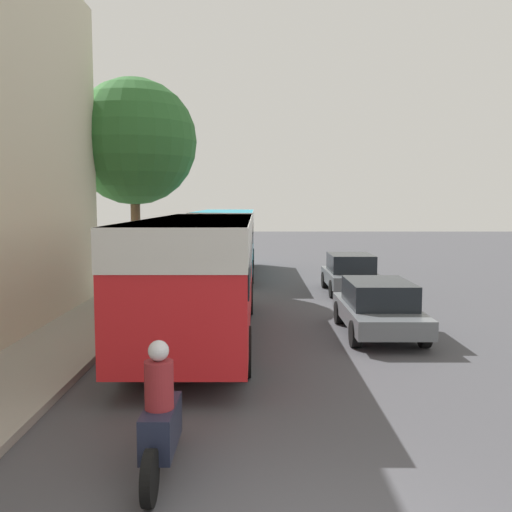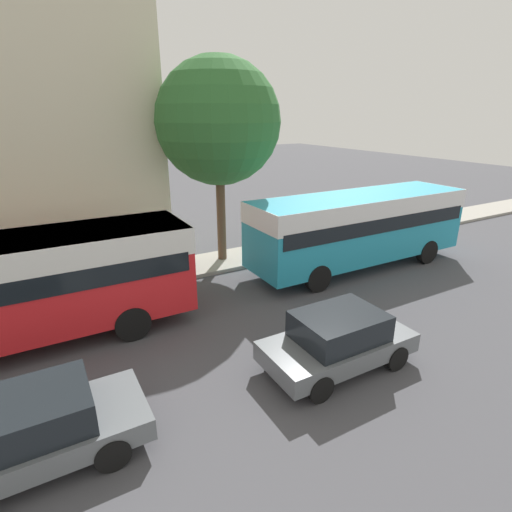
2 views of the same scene
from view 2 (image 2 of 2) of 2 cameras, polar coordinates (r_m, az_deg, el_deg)
building_midblock at (r=18.59m, az=-30.55°, el=13.99°), size 5.93×9.76×9.95m
bus_following at (r=16.47m, az=14.56°, el=4.87°), size 2.59×9.34×2.99m
car_crossing at (r=10.23m, az=11.66°, el=-11.58°), size 1.86×3.81×1.46m
car_far_curb at (r=8.67m, az=-30.24°, el=-20.91°), size 1.85×4.18×1.40m
street_tree at (r=16.05m, az=-5.40°, el=18.49°), size 4.77×4.77×7.91m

